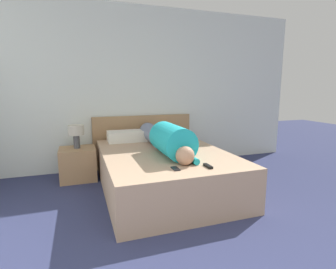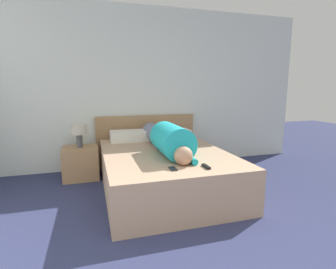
{
  "view_description": "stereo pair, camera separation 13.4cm",
  "coord_description": "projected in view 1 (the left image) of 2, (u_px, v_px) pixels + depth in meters",
  "views": [
    {
      "loc": [
        -0.87,
        -0.44,
        1.32
      ],
      "look_at": [
        0.15,
        2.52,
        0.76
      ],
      "focal_mm": 28.0,
      "sensor_mm": 36.0,
      "label": 1
    },
    {
      "loc": [
        -0.74,
        -0.48,
        1.32
      ],
      "look_at": [
        0.15,
        2.52,
        0.76
      ],
      "focal_mm": 28.0,
      "sensor_mm": 36.0,
      "label": 2
    }
  ],
  "objects": [
    {
      "name": "pillow_second",
      "position": [
        170.0,
        134.0,
        4.23
      ],
      "size": [
        0.55,
        0.31,
        0.14
      ],
      "color": "silver",
      "rests_on": "bed"
    },
    {
      "name": "headboard",
      "position": [
        143.0,
        141.0,
        4.41
      ],
      "size": [
        1.65,
        0.04,
        0.86
      ],
      "color": "#A37A51",
      "rests_on": "ground_plane"
    },
    {
      "name": "tv_remote",
      "position": [
        208.0,
        166.0,
        2.7
      ],
      "size": [
        0.04,
        0.15,
        0.02
      ],
      "color": "black",
      "rests_on": "bed"
    },
    {
      "name": "pillow_near_headboard",
      "position": [
        127.0,
        136.0,
        4.0
      ],
      "size": [
        0.58,
        0.31,
        0.16
      ],
      "color": "silver",
      "rests_on": "bed"
    },
    {
      "name": "nightstand",
      "position": [
        78.0,
        164.0,
        3.78
      ],
      "size": [
        0.5,
        0.44,
        0.47
      ],
      "color": "#A37A51",
      "rests_on": "ground_plane"
    },
    {
      "name": "person_lying",
      "position": [
        166.0,
        139.0,
        3.35
      ],
      "size": [
        0.38,
        1.67,
        0.38
      ],
      "color": "tan",
      "rests_on": "bed"
    },
    {
      "name": "table_lamp",
      "position": [
        76.0,
        132.0,
        3.69
      ],
      "size": [
        0.22,
        0.22,
        0.33
      ],
      "color": "#4C4C51",
      "rests_on": "nightstand"
    },
    {
      "name": "bed",
      "position": [
        164.0,
        171.0,
        3.41
      ],
      "size": [
        1.53,
        2.06,
        0.51
      ],
      "color": "tan",
      "rests_on": "ground_plane"
    },
    {
      "name": "wall_back",
      "position": [
        132.0,
        89.0,
        4.27
      ],
      "size": [
        5.96,
        0.06,
        2.6
      ],
      "color": "silver",
      "rests_on": "ground_plane"
    },
    {
      "name": "cell_phone",
      "position": [
        175.0,
        169.0,
        2.64
      ],
      "size": [
        0.06,
        0.13,
        0.01
      ],
      "color": "black",
      "rests_on": "bed"
    }
  ]
}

